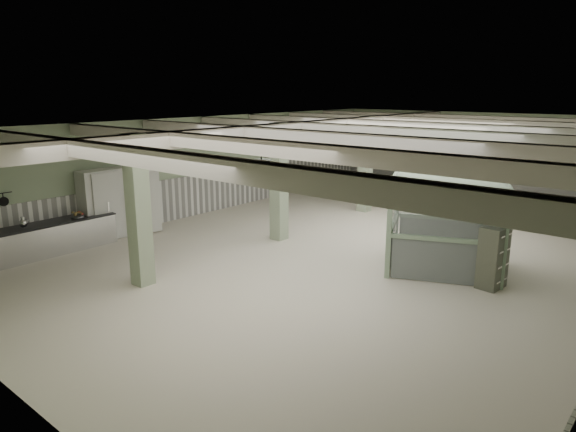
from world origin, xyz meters
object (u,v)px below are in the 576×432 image
Objects in this scene: walkin_cooler at (118,202)px; filing_cabinet at (493,257)px; guard_booth at (446,209)px; prep_counter at (25,243)px.

walkin_cooler reaches higher than filing_cabinet.
prep_counter is at bearing -167.18° from guard_booth.
walkin_cooler is (-0.08, 3.00, 0.64)m from prep_counter.
walkin_cooler is 11.09m from filing_cabinet.
guard_booth is at bearing 36.17° from prep_counter.
filing_cabinet is (1.42, -0.51, -0.87)m from guard_booth.
prep_counter is 12.21m from filing_cabinet.
walkin_cooler is 1.61× the size of filing_cabinet.
prep_counter is 11.35m from guard_booth.
prep_counter is 3.07m from walkin_cooler.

